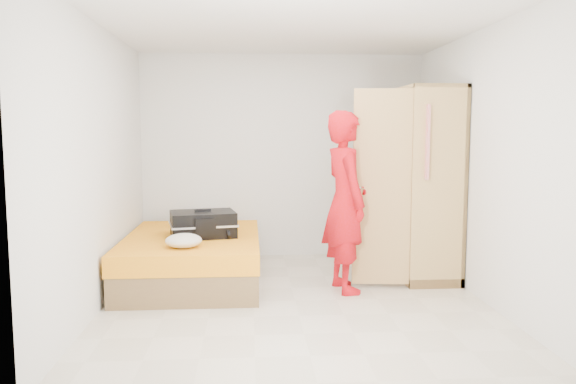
{
  "coord_description": "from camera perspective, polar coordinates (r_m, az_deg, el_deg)",
  "views": [
    {
      "loc": [
        -0.43,
        -5.24,
        1.63
      ],
      "look_at": [
        -0.03,
        0.5,
        1.0
      ],
      "focal_mm": 35.0,
      "sensor_mm": 36.0,
      "label": 1
    }
  ],
  "objects": [
    {
      "name": "wardrobe",
      "position": [
        6.41,
        13.14,
        0.44
      ],
      "size": [
        1.17,
        1.2,
        2.1
      ],
      "color": "tan",
      "rests_on": "ground"
    },
    {
      "name": "person",
      "position": [
        5.7,
        5.83,
        -0.99
      ],
      "size": [
        0.56,
        0.74,
        1.83
      ],
      "primitive_type": "imported",
      "rotation": [
        0.0,
        0.0,
        1.77
      ],
      "color": "red",
      "rests_on": "ground"
    },
    {
      "name": "pillow",
      "position": [
        7.0,
        -8.51,
        -2.67
      ],
      "size": [
        0.61,
        0.36,
        0.1
      ],
      "primitive_type": "cube",
      "rotation": [
        0.0,
        0.0,
        -0.12
      ],
      "color": "white",
      "rests_on": "bed"
    },
    {
      "name": "room",
      "position": [
        5.27,
        0.75,
        2.66
      ],
      "size": [
        4.0,
        4.02,
        2.6
      ],
      "color": "beige",
      "rests_on": "ground"
    },
    {
      "name": "bed",
      "position": [
        6.23,
        -9.62,
        -6.62
      ],
      "size": [
        1.42,
        2.02,
        0.5
      ],
      "color": "brown",
      "rests_on": "ground"
    },
    {
      "name": "round_cushion",
      "position": [
        5.56,
        -10.56,
        -4.87
      ],
      "size": [
        0.36,
        0.36,
        0.13
      ],
      "primitive_type": "ellipsoid",
      "color": "white",
      "rests_on": "bed"
    },
    {
      "name": "suitcase",
      "position": [
        6.09,
        -8.63,
        -3.24
      ],
      "size": [
        0.77,
        0.63,
        0.3
      ],
      "rotation": [
        0.0,
        0.0,
        0.2
      ],
      "color": "black",
      "rests_on": "bed"
    }
  ]
}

